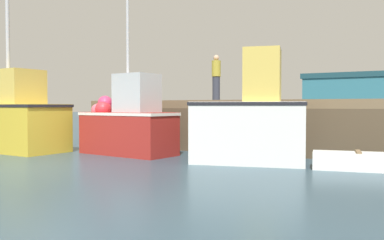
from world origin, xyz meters
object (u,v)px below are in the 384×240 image
at_px(fishing_boat_mid, 250,122).
at_px(mooring_buoy_foreground, 24,143).
at_px(fishing_boat_near_left, 10,121).
at_px(fishing_boat_near_right, 128,123).
at_px(dockworker, 216,78).
at_px(rowboat, 358,161).

relative_size(fishing_boat_mid, mooring_buoy_foreground, 5.64).
xyz_separation_m(fishing_boat_near_left, fishing_boat_mid, (7.58, 1.01, 0.06)).
height_order(fishing_boat_near_left, mooring_buoy_foreground, fishing_boat_near_left).
relative_size(fishing_boat_near_right, mooring_buoy_foreground, 10.14).
distance_m(fishing_boat_mid, mooring_buoy_foreground, 7.30).
relative_size(fishing_boat_near_left, dockworker, 3.22).
bearing_deg(fishing_boat_mid, fishing_boat_near_left, -172.44).
relative_size(fishing_boat_near_right, fishing_boat_mid, 1.80).
distance_m(fishing_boat_near_left, rowboat, 10.12).
bearing_deg(dockworker, fishing_boat_near_left, -126.73).
xyz_separation_m(dockworker, mooring_buoy_foreground, (-3.95, -5.57, -2.23)).
bearing_deg(mooring_buoy_foreground, fishing_boat_mid, 6.31).
bearing_deg(fishing_boat_near_right, rowboat, 1.38).
xyz_separation_m(fishing_boat_mid, mooring_buoy_foreground, (-7.22, -0.80, -0.76)).
distance_m(fishing_boat_near_right, rowboat, 6.22).
height_order(fishing_boat_near_right, dockworker, fishing_boat_near_right).
bearing_deg(fishing_boat_mid, rowboat, 3.30).
bearing_deg(fishing_boat_near_right, fishing_boat_near_left, -165.46).
distance_m(fishing_boat_near_left, fishing_boat_near_right, 3.98).
relative_size(fishing_boat_mid, dockworker, 1.69).
height_order(rowboat, mooring_buoy_foreground, mooring_buoy_foreground).
distance_m(fishing_boat_mid, dockworker, 5.97).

